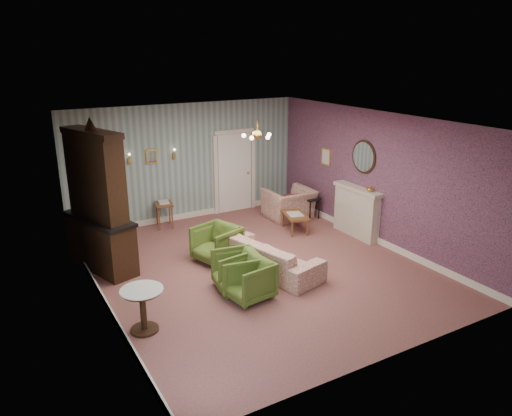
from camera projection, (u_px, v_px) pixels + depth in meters
floor at (257, 268)px, 9.75m from camera, size 7.00×7.00×0.00m
ceiling at (257, 121)px, 8.84m from camera, size 7.00×7.00×0.00m
wall_back at (187, 162)px, 12.18m from camera, size 6.00×0.00×6.00m
wall_front at (391, 265)px, 6.41m from camera, size 6.00×0.00×6.00m
wall_left at (96, 225)px, 7.88m from camera, size 0.00×7.00×7.00m
wall_right at (376, 178)px, 10.71m from camera, size 0.00×7.00×7.00m
wall_right_floral at (376, 178)px, 10.71m from camera, size 0.00×7.00×7.00m
door at (234, 171)px, 12.88m from camera, size 1.12×0.12×2.16m
olive_chair_a at (248, 278)px, 8.44m from camera, size 0.80×0.84×0.77m
olive_chair_b at (237, 269)px, 8.75m from camera, size 0.82×0.86×0.78m
olive_chair_c at (217, 242)px, 9.93m from camera, size 0.96×0.99×0.82m
sofa_chintz at (270, 251)px, 9.47m from camera, size 1.16×2.26×0.85m
wingback_chair at (289, 199)px, 12.46m from camera, size 1.15×0.75×1.01m
dresser at (97, 198)px, 9.29m from camera, size 1.11×1.85×2.91m
fireplace at (356, 212)px, 11.25m from camera, size 0.30×1.40×1.16m
mantel_vase at (370, 188)px, 10.70m from camera, size 0.15×0.15×0.15m
oval_mirror at (364, 157)px, 10.90m from camera, size 0.04×0.76×0.84m
framed_print at (326, 157)px, 12.10m from camera, size 0.04×0.34×0.42m
coffee_table at (295, 223)px, 11.62m from camera, size 0.67×0.93×0.43m
side_table_black at (311, 208)px, 12.46m from camera, size 0.40×0.40×0.55m
pedestal_table at (143, 310)px, 7.46m from camera, size 0.75×0.75×0.71m
nesting_table at (164, 214)px, 11.87m from camera, size 0.49×0.57×0.66m
gilt_mirror_back at (152, 156)px, 11.65m from camera, size 0.28×0.06×0.36m
sconce_left at (129, 159)px, 11.37m from camera, size 0.16×0.12×0.30m
sconce_right at (174, 154)px, 11.89m from camera, size 0.16×0.12×0.30m
chandelier at (257, 136)px, 8.93m from camera, size 0.56×0.56×0.36m
burgundy_cushion at (291, 202)px, 12.32m from camera, size 0.41×0.28×0.39m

